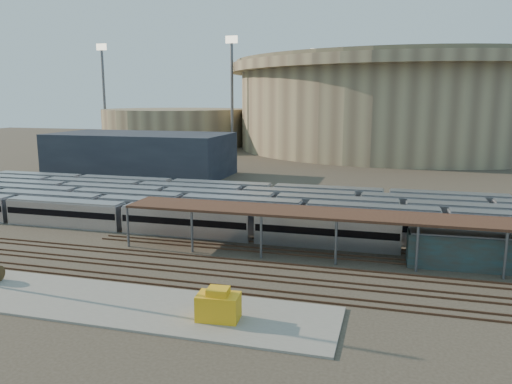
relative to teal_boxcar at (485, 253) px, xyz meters
name	(u,v)px	position (x,y,z in m)	size (l,w,h in m)	color
ground	(184,255)	(-33.36, -4.00, -1.87)	(420.00, 420.00, 0.00)	#383026
apron	(68,298)	(-38.36, -19.00, -1.77)	(50.00, 9.00, 0.20)	gray
subway_trains	(241,208)	(-31.91, 14.50, -0.07)	(125.69, 23.90, 3.60)	silver
inspection_shed	(378,218)	(-11.36, 0.00, 3.11)	(60.30, 6.00, 5.30)	#5B5B60
empty_tracks	(165,268)	(-33.36, -9.00, -1.78)	(170.00, 9.62, 0.18)	#4C3323
stadium	(401,103)	(-8.36, 136.00, 14.60)	(124.00, 124.00, 32.50)	gray
secondary_arena	(176,127)	(-93.36, 126.00, 5.13)	(56.00, 56.00, 14.00)	gray
service_building	(141,154)	(-68.36, 51.00, 3.13)	(42.00, 20.00, 10.00)	#1E232D
floodlight_0	(232,91)	(-63.36, 106.00, 18.78)	(4.00, 1.00, 38.40)	#5B5B60
floodlight_1	(104,92)	(-118.36, 116.00, 18.78)	(4.00, 1.00, 38.40)	#5B5B60
floodlight_3	(314,92)	(-43.36, 156.00, 18.78)	(4.00, 1.00, 38.40)	#5B5B60
teal_boxcar	(485,253)	(0.00, 0.00, 0.00)	(16.03, 3.10, 3.74)	#1D4449
yellow_equipment	(218,307)	(-23.33, -19.77, -0.58)	(3.48, 2.18, 2.18)	gold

